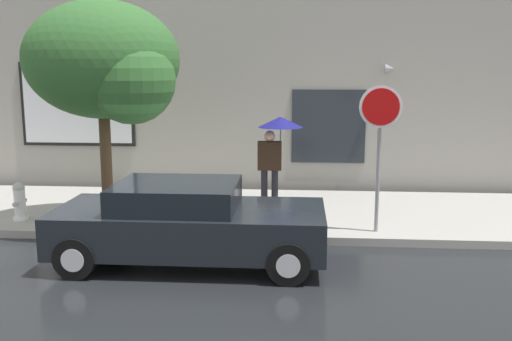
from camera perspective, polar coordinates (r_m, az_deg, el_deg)
name	(u,v)px	position (r m, az deg, el deg)	size (l,w,h in m)	color
ground_plane	(164,260)	(9.72, -9.04, -8.75)	(60.00, 60.00, 0.00)	black
sidewalk	(197,211)	(12.51, -5.88, -4.02)	(20.00, 4.00, 0.15)	#A3A099
building_facade	(211,53)	(14.61, -4.45, 11.52)	(20.00, 0.67, 7.00)	#9E998E
parked_car	(188,223)	(9.36, -6.72, -5.16)	(4.28, 1.93, 1.32)	black
fire_hydrant	(20,202)	(12.30, -22.32, -2.85)	(0.30, 0.44, 0.76)	white
pedestrian_with_umbrella	(277,137)	(12.04, 2.04, 3.30)	(0.94, 0.94, 1.97)	black
street_tree	(107,64)	(11.22, -14.47, 10.14)	(2.93, 2.49, 4.22)	#4C3823
stop_sign	(380,130)	(10.54, 12.14, 3.98)	(0.76, 0.10, 2.67)	gray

